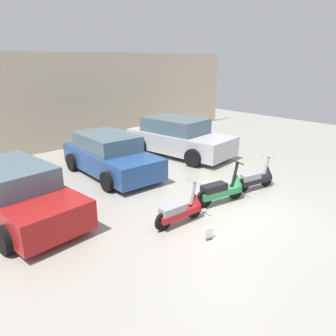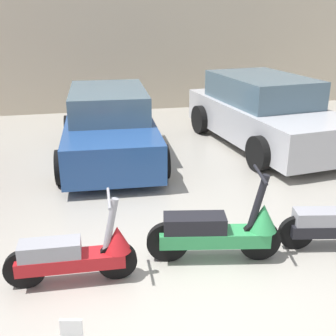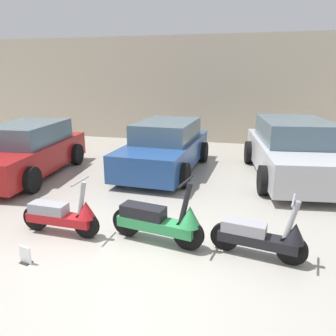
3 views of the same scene
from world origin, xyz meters
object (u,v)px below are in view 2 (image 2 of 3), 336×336
object	(u,v)px
scooter_front_right	(220,230)
car_rear_center	(110,126)
scooter_front_left	(77,254)
car_rear_right	(264,113)
placard_near_left_scooter	(72,333)

from	to	relation	value
scooter_front_right	car_rear_center	bearing A→B (deg)	113.55
car_rear_center	scooter_front_right	bearing A→B (deg)	15.97
scooter_front_left	scooter_front_right	bearing A→B (deg)	5.74
car_rear_center	car_rear_right	world-z (taller)	car_rear_right
scooter_front_left	car_rear_right	distance (m)	5.97
scooter_front_left	car_rear_right	world-z (taller)	car_rear_right
scooter_front_right	car_rear_right	size ratio (longest dim) A/B	0.35
car_rear_right	placard_near_left_scooter	xyz separation A→B (m)	(-4.16, -5.26, -0.60)
scooter_front_left	placard_near_left_scooter	distance (m)	0.96
car_rear_right	placard_near_left_scooter	bearing A→B (deg)	-45.72
scooter_front_right	car_rear_right	world-z (taller)	car_rear_right
car_rear_center	placard_near_left_scooter	world-z (taller)	car_rear_center
scooter_front_left	scooter_front_right	size ratio (longest dim) A/B	0.90
car_rear_right	scooter_front_left	bearing A→B (deg)	-50.73
scooter_front_right	placard_near_left_scooter	world-z (taller)	scooter_front_right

